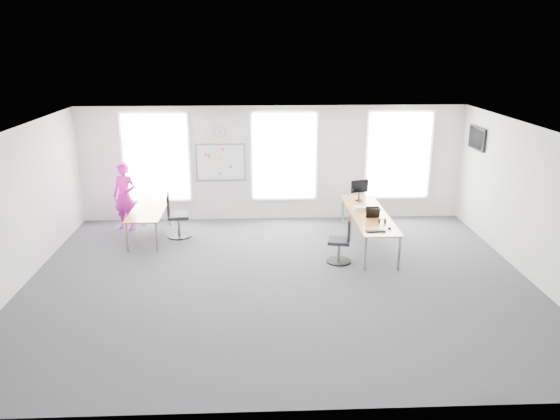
{
  "coord_description": "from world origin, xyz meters",
  "views": [
    {
      "loc": [
        -0.42,
        -9.94,
        4.58
      ],
      "look_at": [
        0.07,
        1.2,
        1.1
      ],
      "focal_mm": 35.0,
      "sensor_mm": 36.0,
      "label": 1
    }
  ],
  "objects_px": {
    "desk_left": "(149,212)",
    "chair_left": "(176,218)",
    "monitor": "(359,188)",
    "chair_right": "(342,243)",
    "keyboard": "(376,231)",
    "headphones": "(382,221)",
    "desk_right": "(369,215)",
    "person": "(125,196)"
  },
  "relations": [
    {
      "from": "chair_left",
      "to": "desk_right",
      "type": "bearing_deg",
      "value": -106.36
    },
    {
      "from": "desk_left",
      "to": "monitor",
      "type": "xyz_separation_m",
      "value": [
        5.14,
        0.37,
        0.43
      ]
    },
    {
      "from": "chair_right",
      "to": "keyboard",
      "type": "height_order",
      "value": "chair_right"
    },
    {
      "from": "chair_left",
      "to": "monitor",
      "type": "xyz_separation_m",
      "value": [
        4.5,
        0.33,
        0.6
      ]
    },
    {
      "from": "keyboard",
      "to": "headphones",
      "type": "distance_m",
      "value": 0.61
    },
    {
      "from": "chair_right",
      "to": "headphones",
      "type": "distance_m",
      "value": 1.05
    },
    {
      "from": "desk_right",
      "to": "chair_left",
      "type": "height_order",
      "value": "chair_left"
    },
    {
      "from": "desk_left",
      "to": "chair_left",
      "type": "height_order",
      "value": "chair_left"
    },
    {
      "from": "desk_right",
      "to": "headphones",
      "type": "distance_m",
      "value": 0.71
    },
    {
      "from": "keyboard",
      "to": "chair_right",
      "type": "bearing_deg",
      "value": 156.24
    },
    {
      "from": "desk_left",
      "to": "monitor",
      "type": "relative_size",
      "value": 3.66
    },
    {
      "from": "headphones",
      "to": "desk_left",
      "type": "bearing_deg",
      "value": 178.55
    },
    {
      "from": "desk_left",
      "to": "keyboard",
      "type": "distance_m",
      "value": 5.42
    },
    {
      "from": "person",
      "to": "keyboard",
      "type": "bearing_deg",
      "value": -3.95
    },
    {
      "from": "chair_left",
      "to": "keyboard",
      "type": "distance_m",
      "value": 4.86
    },
    {
      "from": "desk_right",
      "to": "keyboard",
      "type": "relative_size",
      "value": 7.48
    },
    {
      "from": "desk_right",
      "to": "person",
      "type": "height_order",
      "value": "person"
    },
    {
      "from": "chair_right",
      "to": "monitor",
      "type": "relative_size",
      "value": 1.88
    },
    {
      "from": "desk_left",
      "to": "chair_right",
      "type": "xyz_separation_m",
      "value": [
        4.4,
        -1.73,
        -0.21
      ]
    },
    {
      "from": "desk_left",
      "to": "chair_left",
      "type": "xyz_separation_m",
      "value": [
        0.63,
        0.04,
        -0.18
      ]
    },
    {
      "from": "chair_right",
      "to": "keyboard",
      "type": "distance_m",
      "value": 0.77
    },
    {
      "from": "desk_right",
      "to": "chair_left",
      "type": "relative_size",
      "value": 2.86
    },
    {
      "from": "keyboard",
      "to": "desk_left",
      "type": "bearing_deg",
      "value": 151.92
    },
    {
      "from": "chair_right",
      "to": "chair_left",
      "type": "distance_m",
      "value": 4.16
    },
    {
      "from": "desk_right",
      "to": "headphones",
      "type": "height_order",
      "value": "headphones"
    },
    {
      "from": "keyboard",
      "to": "headphones",
      "type": "bearing_deg",
      "value": 58.1
    },
    {
      "from": "desk_left",
      "to": "monitor",
      "type": "height_order",
      "value": "monitor"
    },
    {
      "from": "keyboard",
      "to": "monitor",
      "type": "xyz_separation_m",
      "value": [
        0.07,
        2.29,
        0.31
      ]
    },
    {
      "from": "monitor",
      "to": "desk_left",
      "type": "bearing_deg",
      "value": 164.88
    },
    {
      "from": "desk_left",
      "to": "keyboard",
      "type": "relative_size",
      "value": 4.69
    },
    {
      "from": "desk_left",
      "to": "person",
      "type": "relative_size",
      "value": 1.14
    },
    {
      "from": "chair_left",
      "to": "person",
      "type": "height_order",
      "value": "person"
    },
    {
      "from": "desk_right",
      "to": "monitor",
      "type": "relative_size",
      "value": 5.83
    },
    {
      "from": "chair_left",
      "to": "headphones",
      "type": "xyz_separation_m",
      "value": [
        4.69,
        -1.41,
        0.33
      ]
    },
    {
      "from": "person",
      "to": "keyboard",
      "type": "distance_m",
      "value": 6.33
    },
    {
      "from": "chair_right",
      "to": "desk_left",
      "type": "bearing_deg",
      "value": -98.63
    },
    {
      "from": "desk_right",
      "to": "chair_right",
      "type": "bearing_deg",
      "value": -126.51
    },
    {
      "from": "person",
      "to": "headphones",
      "type": "distance_m",
      "value": 6.36
    },
    {
      "from": "chair_right",
      "to": "chair_left",
      "type": "xyz_separation_m",
      "value": [
        -3.77,
        1.77,
        0.04
      ]
    },
    {
      "from": "headphones",
      "to": "monitor",
      "type": "bearing_deg",
      "value": 109.14
    },
    {
      "from": "person",
      "to": "headphones",
      "type": "height_order",
      "value": "person"
    },
    {
      "from": "desk_right",
      "to": "chair_left",
      "type": "distance_m",
      "value": 4.61
    }
  ]
}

